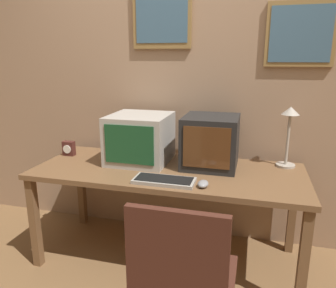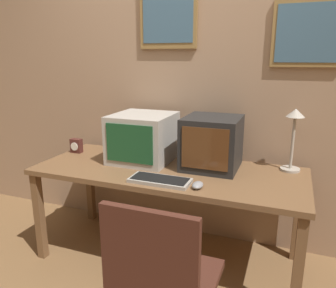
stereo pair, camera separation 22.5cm
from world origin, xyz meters
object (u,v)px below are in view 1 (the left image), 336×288
Objects in this scene: monitor_right at (211,142)px; mouse_near_keyboard at (203,184)px; desk_clock at (69,148)px; keyboard_main at (164,180)px; monitor_left at (140,138)px; desk_lamp at (289,127)px.

monitor_right is 0.43m from mouse_near_keyboard.
keyboard_main is at bearing -22.31° from desk_clock.
monitor_right reaches higher than desk_clock.
monitor_left is at bearing 127.72° from keyboard_main.
desk_clock is at bearing -178.54° from monitor_right.
desk_lamp reaches higher than desk_clock.
mouse_near_keyboard is 0.90× the size of desk_clock.
desk_clock is at bearing 161.77° from mouse_near_keyboard.
mouse_near_keyboard reaches higher than keyboard_main.
monitor_left is at bearing -171.81° from desk_lamp.
monitor_left reaches higher than mouse_near_keyboard.
monitor_right is 0.55m from desk_lamp.
monitor_right is (0.52, 0.02, 0.00)m from monitor_left.
mouse_near_keyboard is (0.25, -0.01, 0.01)m from keyboard_main.
desk_lamp is (0.76, 0.53, 0.28)m from keyboard_main.
monitor_left is 1.13× the size of monitor_right.
mouse_near_keyboard is at bearing -18.23° from desk_clock.
monitor_left is at bearing 0.90° from desk_clock.
monitor_left is 0.50m from keyboard_main.
mouse_near_keyboard is 1.20m from desk_clock.
desk_clock is 0.27× the size of desk_lamp.
mouse_near_keyboard is (0.54, -0.38, -0.16)m from monitor_left.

